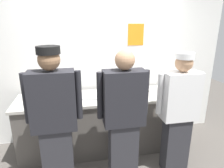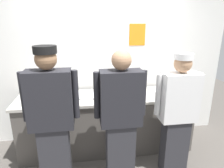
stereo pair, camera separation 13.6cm
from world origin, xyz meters
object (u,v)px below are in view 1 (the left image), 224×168
at_px(ramekin_green_sauce, 153,91).
at_px(ramekin_yellow_sauce, 169,92).
at_px(plate_stack_rear, 55,99).
at_px(chef_near_left, 55,120).
at_px(plate_stack_front, 139,91).
at_px(chef_far_right, 179,112).
at_px(deli_cup, 57,93).
at_px(squeeze_bottle_primary, 45,99).
at_px(squeeze_bottle_secondary, 39,94).
at_px(ramekin_orange_sauce, 28,101).
at_px(sheet_tray, 87,96).
at_px(chef_center, 124,117).
at_px(mixing_bowl_steel, 121,93).

bearing_deg(ramekin_green_sauce, ramekin_yellow_sauce, -21.07).
bearing_deg(plate_stack_rear, chef_near_left, -85.63).
relative_size(plate_stack_front, ramekin_yellow_sauce, 2.03).
bearing_deg(chef_far_right, chef_near_left, -177.84).
bearing_deg(chef_far_right, ramekin_green_sauce, 96.30).
relative_size(ramekin_green_sauce, deli_cup, 1.20).
height_order(plate_stack_front, ramekin_yellow_sauce, plate_stack_front).
xyz_separation_m(squeeze_bottle_primary, squeeze_bottle_secondary, (-0.11, 0.22, 0.01)).
distance_m(chef_near_left, ramekin_orange_sauce, 0.79).
xyz_separation_m(sheet_tray, ramekin_yellow_sauce, (1.30, -0.10, 0.01)).
bearing_deg(chef_center, sheet_tray, 116.04).
bearing_deg(chef_near_left, squeeze_bottle_secondary, 109.94).
height_order(plate_stack_rear, mixing_bowl_steel, mixing_bowl_steel).
bearing_deg(ramekin_green_sauce, sheet_tray, 179.91).
xyz_separation_m(plate_stack_rear, ramekin_green_sauce, (1.52, 0.11, -0.01)).
bearing_deg(ramekin_yellow_sauce, ramekin_green_sauce, 158.93).
xyz_separation_m(ramekin_green_sauce, ramekin_yellow_sauce, (0.24, -0.09, 0.00)).
xyz_separation_m(chef_far_right, plate_stack_front, (-0.31, 0.71, 0.07)).
bearing_deg(ramekin_yellow_sauce, squeeze_bottle_primary, -175.91).
distance_m(chef_far_right, deli_cup, 1.78).
bearing_deg(squeeze_bottle_secondary, plate_stack_rear, -23.88).
bearing_deg(squeeze_bottle_primary, chef_center, -29.67).
relative_size(plate_stack_rear, mixing_bowl_steel, 0.59).
bearing_deg(plate_stack_front, plate_stack_rear, -174.62).
distance_m(mixing_bowl_steel, sheet_tray, 0.52).
relative_size(mixing_bowl_steel, ramekin_orange_sauce, 3.14).
bearing_deg(ramekin_green_sauce, ramekin_orange_sauce, -177.45).
xyz_separation_m(mixing_bowl_steel, squeeze_bottle_secondary, (-1.20, 0.08, 0.04)).
xyz_separation_m(chef_far_right, ramekin_yellow_sauce, (0.17, 0.61, 0.05)).
bearing_deg(squeeze_bottle_primary, squeeze_bottle_secondary, 116.45).
distance_m(sheet_tray, squeeze_bottle_secondary, 0.69).
height_order(squeeze_bottle_primary, squeeze_bottle_secondary, squeeze_bottle_secondary).
bearing_deg(chef_center, plate_stack_front, 60.41).
height_order(chef_far_right, plate_stack_rear, chef_far_right).
bearing_deg(mixing_bowl_steel, plate_stack_rear, -178.93).
xyz_separation_m(sheet_tray, squeeze_bottle_primary, (-0.58, -0.23, 0.08)).
bearing_deg(sheet_tray, ramekin_green_sauce, -0.09).
height_order(squeeze_bottle_primary, ramekin_orange_sauce, squeeze_bottle_primary).
height_order(plate_stack_rear, squeeze_bottle_secondary, squeeze_bottle_secondary).
distance_m(sheet_tray, squeeze_bottle_primary, 0.63).
relative_size(mixing_bowl_steel, squeeze_bottle_secondary, 1.73).
bearing_deg(sheet_tray, squeeze_bottle_secondary, -178.90).
bearing_deg(deli_cup, squeeze_bottle_secondary, -154.02).
bearing_deg(plate_stack_front, squeeze_bottle_secondary, -179.12).
bearing_deg(ramekin_green_sauce, chef_far_right, -83.70).
relative_size(ramekin_orange_sauce, deli_cup, 1.20).
height_order(plate_stack_front, plate_stack_rear, plate_stack_front).
xyz_separation_m(mixing_bowl_steel, squeeze_bottle_primary, (-1.09, -0.14, 0.03)).
xyz_separation_m(chef_near_left, mixing_bowl_steel, (0.93, 0.67, 0.02)).
bearing_deg(plate_stack_rear, mixing_bowl_steel, 1.07).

